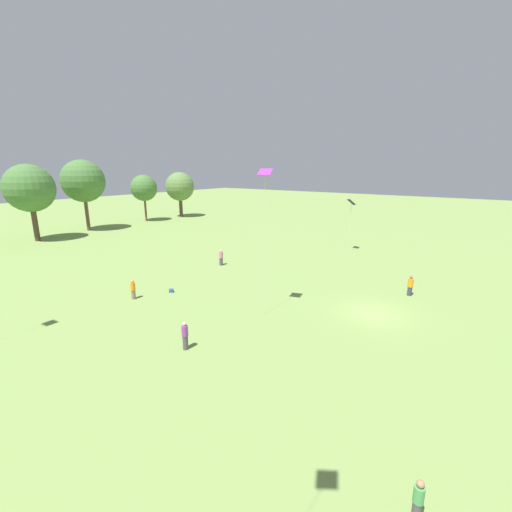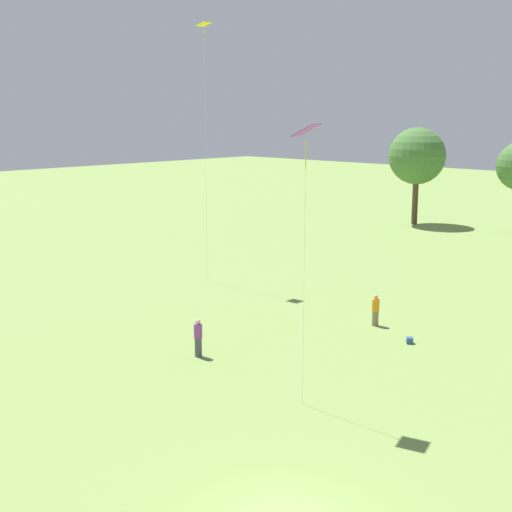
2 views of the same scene
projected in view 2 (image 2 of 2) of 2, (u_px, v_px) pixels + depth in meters
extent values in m
cylinder|color=brown|center=(415.00, 201.00, 72.07)|extent=(0.58, 0.58, 4.78)
sphere|color=#477538|center=(417.00, 156.00, 71.17)|extent=(5.67, 5.67, 5.67)
cylinder|color=#4C4C51|center=(198.00, 347.00, 33.11)|extent=(0.42, 0.42, 0.90)
cylinder|color=purple|center=(198.00, 331.00, 32.95)|extent=(0.50, 0.50, 0.67)
sphere|color=beige|center=(198.00, 322.00, 32.86)|extent=(0.24, 0.24, 0.24)
cylinder|color=#847056|center=(375.00, 318.00, 37.92)|extent=(0.48, 0.48, 0.80)
cylinder|color=orange|center=(376.00, 305.00, 37.77)|extent=(0.56, 0.56, 0.67)
sphere|color=tan|center=(376.00, 297.00, 37.68)|extent=(0.24, 0.24, 0.24)
cube|color=purple|center=(306.00, 130.00, 25.62)|extent=(1.09, 1.15, 0.46)
cylinder|color=yellow|center=(306.00, 153.00, 25.79)|extent=(0.04, 0.04, 1.09)
cylinder|color=silver|center=(304.00, 273.00, 26.66)|extent=(0.01, 0.01, 10.53)
cube|color=yellow|center=(204.00, 24.00, 44.89)|extent=(0.81, 0.83, 0.23)
cylinder|color=yellow|center=(204.00, 35.00, 45.03)|extent=(0.04, 0.04, 0.91)
cylinder|color=silver|center=(206.00, 157.00, 46.54)|extent=(0.01, 0.01, 16.63)
cube|color=#33518C|center=(410.00, 340.00, 35.03)|extent=(0.46, 0.46, 0.31)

